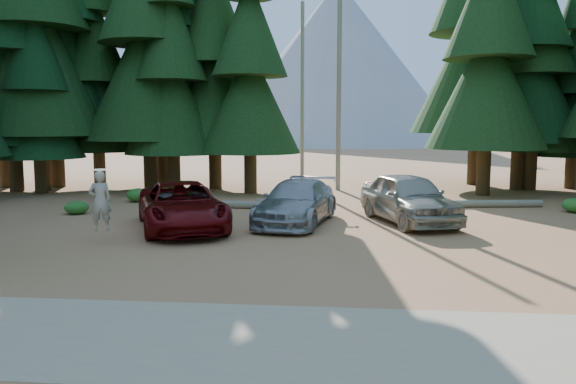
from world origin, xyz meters
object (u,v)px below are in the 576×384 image
at_px(red_pickup, 182,206).
at_px(log_left, 226,204).
at_px(silver_minivan_center, 297,202).
at_px(frisbee_player, 100,201).
at_px(silver_minivan_right, 409,198).
at_px(log_mid, 282,205).
at_px(log_right, 484,204).

bearing_deg(red_pickup, log_left, 61.31).
distance_m(silver_minivan_center, frisbee_player, 6.62).
height_order(silver_minivan_right, log_mid, silver_minivan_right).
bearing_deg(frisbee_player, log_left, -131.08).
bearing_deg(log_right, log_left, 179.16).
bearing_deg(log_left, silver_minivan_right, -17.61).
distance_m(silver_minivan_right, log_right, 5.41).
bearing_deg(frisbee_player, red_pickup, -150.78).
bearing_deg(frisbee_player, log_right, -170.74).
relative_size(red_pickup, log_right, 1.16).
xyz_separation_m(log_mid, log_right, (8.37, 1.10, 0.02)).
xyz_separation_m(silver_minivan_center, log_left, (-3.20, 3.29, -0.59)).
distance_m(log_mid, log_right, 8.44).
relative_size(red_pickup, frisbee_player, 3.11).
height_order(silver_minivan_right, log_right, silver_minivan_right).
relative_size(frisbee_player, log_right, 0.37).
xyz_separation_m(red_pickup, log_right, (11.18, 5.96, -0.62)).
xyz_separation_m(silver_minivan_center, log_right, (7.49, 4.54, -0.59)).
xyz_separation_m(frisbee_player, log_mid, (4.57, 7.15, -1.11)).
bearing_deg(red_pickup, silver_minivan_right, -8.09).
bearing_deg(silver_minivan_center, log_left, 144.63).
xyz_separation_m(frisbee_player, log_right, (12.94, 8.25, -1.09)).
height_order(frisbee_player, log_left, frisbee_player).
height_order(silver_minivan_center, silver_minivan_right, silver_minivan_right).
bearing_deg(silver_minivan_right, frisbee_player, -173.85).
xyz_separation_m(red_pickup, frisbee_player, (-1.76, -2.29, 0.46)).
bearing_deg(red_pickup, log_mid, 37.18).
xyz_separation_m(silver_minivan_right, log_right, (3.59, 3.97, -0.72)).
bearing_deg(red_pickup, silver_minivan_center, -1.66).
relative_size(silver_minivan_center, frisbee_player, 2.86).
distance_m(silver_minivan_center, log_right, 8.78).
bearing_deg(log_left, log_right, 10.07).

